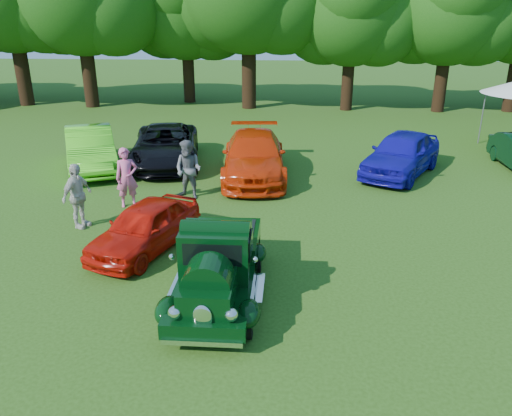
# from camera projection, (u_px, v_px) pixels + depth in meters

# --- Properties ---
(ground) EXTENTS (120.00, 120.00, 0.00)m
(ground) POSITION_uv_depth(u_px,v_px,m) (202.00, 276.00, 11.90)
(ground) COLOR #264811
(ground) RESTS_ON ground
(hero_pickup) EXTENTS (2.04, 4.38, 1.71)m
(hero_pickup) POSITION_uv_depth(u_px,v_px,m) (218.00, 265.00, 10.83)
(hero_pickup) COLOR black
(hero_pickup) RESTS_ON ground
(red_convertible) EXTENTS (2.66, 4.05, 1.28)m
(red_convertible) POSITION_uv_depth(u_px,v_px,m) (145.00, 227.00, 13.06)
(red_convertible) COLOR #BE1308
(red_convertible) RESTS_ON ground
(back_car_lime) EXTENTS (3.64, 5.31, 1.66)m
(back_car_lime) POSITION_uv_depth(u_px,v_px,m) (91.00, 149.00, 19.85)
(back_car_lime) COLOR #4AD11B
(back_car_lime) RESTS_ON ground
(back_car_black) EXTENTS (3.58, 6.02, 1.57)m
(back_car_black) POSITION_uv_depth(u_px,v_px,m) (166.00, 146.00, 20.54)
(back_car_black) COLOR black
(back_car_black) RESTS_ON ground
(back_car_orange) EXTENTS (2.71, 5.84, 1.65)m
(back_car_orange) POSITION_uv_depth(u_px,v_px,m) (254.00, 156.00, 18.89)
(back_car_orange) COLOR red
(back_car_orange) RESTS_ON ground
(back_car_blue) EXTENTS (4.11, 5.20, 1.66)m
(back_car_blue) POSITION_uv_depth(u_px,v_px,m) (402.00, 154.00, 19.19)
(back_car_blue) COLOR #130EA1
(back_car_blue) RESTS_ON ground
(spectator_pink) EXTENTS (0.83, 0.71, 1.93)m
(spectator_pink) POSITION_uv_depth(u_px,v_px,m) (127.00, 177.00, 15.93)
(spectator_pink) COLOR #DD5B93
(spectator_pink) RESTS_ON ground
(spectator_grey) EXTENTS (1.16, 1.03, 1.98)m
(spectator_grey) POSITION_uv_depth(u_px,v_px,m) (188.00, 170.00, 16.64)
(spectator_grey) COLOR slate
(spectator_grey) RESTS_ON ground
(spectator_white) EXTENTS (0.80, 1.21, 1.92)m
(spectator_white) POSITION_uv_depth(u_px,v_px,m) (77.00, 196.00, 14.32)
(spectator_white) COLOR beige
(spectator_white) RESTS_ON ground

